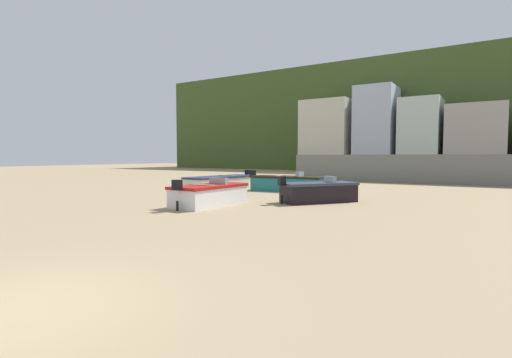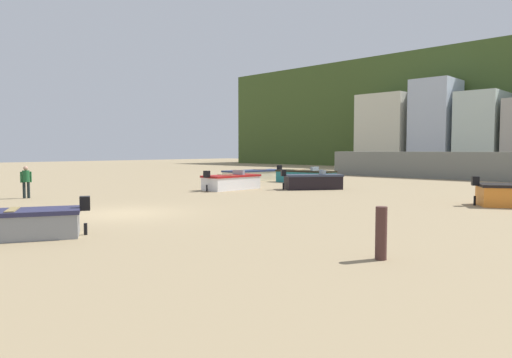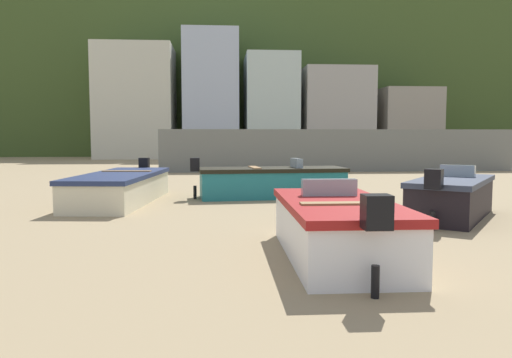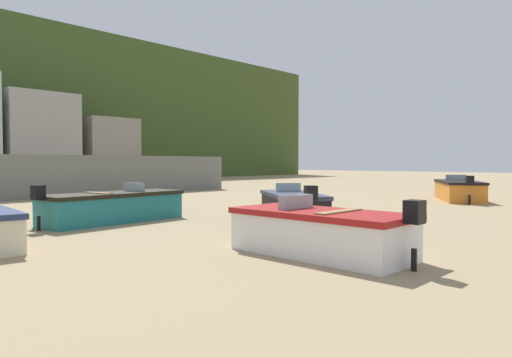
{
  "view_description": "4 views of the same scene",
  "coord_description": "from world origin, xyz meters",
  "px_view_note": "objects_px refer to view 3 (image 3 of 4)",
  "views": [
    {
      "loc": [
        5.58,
        -2.56,
        2.13
      ],
      "look_at": [
        -4.45,
        13.41,
        1.0
      ],
      "focal_mm": 26.65,
      "sensor_mm": 36.0,
      "label": 1
    },
    {
      "loc": [
        15.73,
        -9.22,
        2.44
      ],
      "look_at": [
        -2.8,
        10.28,
        0.73
      ],
      "focal_mm": 32.37,
      "sensor_mm": 36.0,
      "label": 2
    },
    {
      "loc": [
        -6.65,
        2.71,
        1.88
      ],
      "look_at": [
        -5.87,
        13.13,
        0.99
      ],
      "focal_mm": 34.94,
      "sensor_mm": 36.0,
      "label": 3
    },
    {
      "loc": [
        -12.36,
        4.84,
        1.85
      ],
      "look_at": [
        2.34,
        18.78,
        1.13
      ],
      "focal_mm": 32.37,
      "sensor_mm": 36.0,
      "label": 4
    }
  ],
  "objects_px": {
    "boat_white_1": "(337,228)",
    "boat_teal_3": "(272,182)",
    "boat_black_2": "(452,197)",
    "boat_cream_0": "(121,187)"
  },
  "relations": [
    {
      "from": "boat_teal_3",
      "to": "boat_white_1",
      "type": "bearing_deg",
      "value": -3.53
    },
    {
      "from": "boat_cream_0",
      "to": "boat_black_2",
      "type": "relative_size",
      "value": 1.52
    },
    {
      "from": "boat_black_2",
      "to": "boat_teal_3",
      "type": "height_order",
      "value": "boat_teal_3"
    },
    {
      "from": "boat_cream_0",
      "to": "boat_black_2",
      "type": "height_order",
      "value": "boat_black_2"
    },
    {
      "from": "boat_black_2",
      "to": "boat_white_1",
      "type": "bearing_deg",
      "value": -98.43
    },
    {
      "from": "boat_cream_0",
      "to": "boat_white_1",
      "type": "distance_m",
      "value": 8.31
    },
    {
      "from": "boat_white_1",
      "to": "boat_teal_3",
      "type": "bearing_deg",
      "value": 91.93
    },
    {
      "from": "boat_cream_0",
      "to": "boat_black_2",
      "type": "distance_m",
      "value": 8.84
    },
    {
      "from": "boat_black_2",
      "to": "boat_teal_3",
      "type": "relative_size",
      "value": 0.76
    },
    {
      "from": "boat_white_1",
      "to": "boat_teal_3",
      "type": "xyz_separation_m",
      "value": [
        -0.2,
        7.72,
        0.01
      ]
    }
  ]
}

